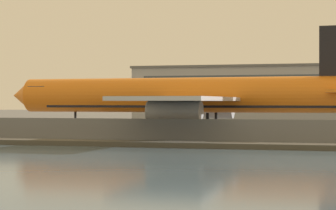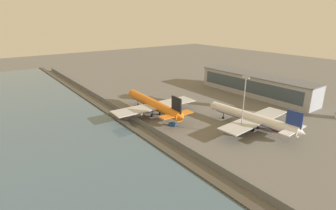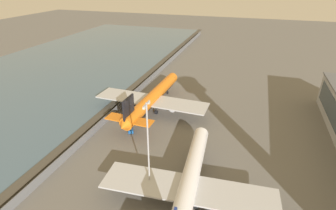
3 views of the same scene
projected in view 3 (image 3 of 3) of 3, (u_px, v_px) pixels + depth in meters
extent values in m
plane|color=#66635E|center=(165.00, 108.00, 99.92)|extent=(500.00, 500.00, 0.00)
cube|color=slate|center=(19.00, 86.00, 119.81)|extent=(320.00, 98.00, 0.01)
cube|color=#474238|center=(117.00, 101.00, 105.55)|extent=(320.00, 3.00, 0.50)
cube|color=slate|center=(127.00, 100.00, 103.82)|extent=(280.00, 0.08, 2.61)
cylinder|color=slate|center=(188.00, 44.00, 187.09)|extent=(0.10, 0.10, 2.61)
cylinder|color=slate|center=(127.00, 100.00, 103.82)|extent=(0.10, 0.10, 2.61)
cylinder|color=orange|center=(153.00, 97.00, 97.03)|extent=(43.25, 5.78, 4.27)
cone|color=orange|center=(174.00, 77.00, 116.11)|extent=(2.92, 4.15, 4.06)
cone|color=orange|center=(124.00, 126.00, 77.94)|extent=(2.91, 3.94, 3.85)
cube|color=#232D3D|center=(171.00, 78.00, 113.44)|extent=(2.48, 3.71, 1.28)
cube|color=black|center=(154.00, 99.00, 97.55)|extent=(36.75, 4.70, 0.77)
cube|color=#B7BABF|center=(126.00, 96.00, 98.66)|extent=(10.20, 21.02, 0.43)
cube|color=#B7BABF|center=(178.00, 105.00, 92.25)|extent=(10.20, 21.02, 0.43)
cylinder|color=#B7BABF|center=(132.00, 99.00, 99.85)|extent=(6.12, 2.56, 2.35)
cylinder|color=#B7BABF|center=(175.00, 106.00, 94.47)|extent=(6.12, 2.56, 2.35)
cube|color=black|center=(129.00, 108.00, 79.19)|extent=(6.48, 0.74, 7.27)
cube|color=orange|center=(119.00, 118.00, 82.13)|extent=(4.57, 7.74, 0.34)
cube|color=orange|center=(141.00, 122.00, 79.78)|extent=(4.57, 7.74, 0.34)
cylinder|color=black|center=(168.00, 90.00, 111.21)|extent=(0.30, 0.30, 2.50)
cylinder|color=black|center=(168.00, 93.00, 111.77)|extent=(1.21, 0.51, 1.20)
cylinder|color=black|center=(145.00, 107.00, 96.70)|extent=(0.34, 0.34, 2.50)
cylinder|color=black|center=(145.00, 110.00, 97.26)|extent=(1.41, 1.01, 1.38)
cylinder|color=black|center=(156.00, 109.00, 95.31)|extent=(0.34, 0.34, 2.50)
cylinder|color=black|center=(156.00, 112.00, 95.87)|extent=(1.41, 1.01, 1.38)
cylinder|color=white|center=(190.00, 180.00, 58.04)|extent=(39.80, 6.86, 3.97)
cone|color=white|center=(202.00, 131.00, 76.18)|extent=(2.85, 3.95, 3.78)
cube|color=#232D3D|center=(201.00, 135.00, 73.64)|extent=(2.43, 3.53, 1.19)
cube|color=navy|center=(189.00, 184.00, 58.53)|extent=(33.82, 5.63, 0.72)
cube|color=#B7BABF|center=(146.00, 181.00, 58.61)|extent=(10.08, 19.60, 0.40)
cube|color=#B7BABF|center=(233.00, 197.00, 54.48)|extent=(10.08, 19.60, 0.40)
cylinder|color=#B7BABF|center=(154.00, 183.00, 59.89)|extent=(5.69, 2.59, 2.19)
cylinder|color=#B7BABF|center=(225.00, 196.00, 56.42)|extent=(5.69, 2.59, 2.19)
cylinder|color=black|center=(198.00, 155.00, 71.48)|extent=(0.28, 0.28, 2.33)
cylinder|color=black|center=(198.00, 158.00, 72.00)|extent=(1.14, 0.52, 1.11)
cylinder|color=black|center=(178.00, 198.00, 57.50)|extent=(0.32, 0.32, 2.33)
cylinder|color=black|center=(177.00, 202.00, 58.01)|extent=(1.34, 0.99, 1.28)
cylinder|color=black|center=(196.00, 202.00, 56.59)|extent=(0.32, 0.32, 2.33)
cylinder|color=black|center=(196.00, 206.00, 57.11)|extent=(1.34, 0.99, 1.28)
cube|color=#19519E|center=(131.00, 130.00, 84.74)|extent=(3.58, 2.80, 1.11)
cube|color=#283847|center=(131.00, 128.00, 84.02)|extent=(1.56, 1.63, 0.50)
cylinder|color=black|center=(133.00, 132.00, 84.10)|extent=(0.73, 0.49, 0.70)
cylinder|color=black|center=(129.00, 133.00, 83.96)|extent=(0.73, 0.49, 0.70)
cylinder|color=black|center=(133.00, 129.00, 85.87)|extent=(0.73, 0.49, 0.70)
cylinder|color=black|center=(129.00, 129.00, 85.73)|extent=(0.73, 0.49, 0.70)
cylinder|color=#A8A8AD|center=(148.00, 153.00, 55.48)|extent=(0.36, 0.36, 23.78)
cube|color=#A8A8AD|center=(146.00, 104.00, 50.28)|extent=(3.20, 0.24, 0.24)
cube|color=silver|center=(149.00, 103.00, 51.43)|extent=(0.60, 0.40, 0.44)
cube|color=silver|center=(144.00, 108.00, 49.39)|extent=(0.60, 0.40, 0.44)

